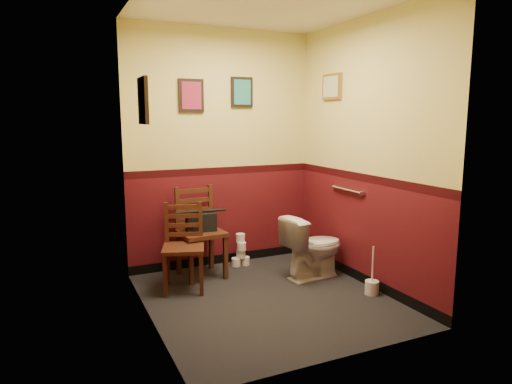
% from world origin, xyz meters
% --- Properties ---
extents(floor, '(2.20, 2.40, 0.00)m').
position_xyz_m(floor, '(0.00, 0.00, 0.00)').
color(floor, black).
rests_on(floor, ground).
extents(ceiling, '(2.20, 2.40, 0.00)m').
position_xyz_m(ceiling, '(0.00, 0.00, 2.70)').
color(ceiling, silver).
rests_on(ceiling, ground).
extents(wall_back, '(2.20, 0.00, 2.70)m').
position_xyz_m(wall_back, '(0.00, 1.20, 1.35)').
color(wall_back, '#4E0F15').
rests_on(wall_back, ground).
extents(wall_front, '(2.20, 0.00, 2.70)m').
position_xyz_m(wall_front, '(0.00, -1.20, 1.35)').
color(wall_front, '#4E0F15').
rests_on(wall_front, ground).
extents(wall_left, '(0.00, 2.40, 2.70)m').
position_xyz_m(wall_left, '(-1.10, 0.00, 1.35)').
color(wall_left, '#4E0F15').
rests_on(wall_left, ground).
extents(wall_right, '(0.00, 2.40, 2.70)m').
position_xyz_m(wall_right, '(1.10, 0.00, 1.35)').
color(wall_right, '#4E0F15').
rests_on(wall_right, ground).
extents(grab_bar, '(0.05, 0.56, 0.06)m').
position_xyz_m(grab_bar, '(1.07, 0.25, 0.95)').
color(grab_bar, silver).
rests_on(grab_bar, wall_right).
extents(framed_print_back_a, '(0.28, 0.04, 0.36)m').
position_xyz_m(framed_print_back_a, '(-0.35, 1.18, 1.95)').
color(framed_print_back_a, black).
rests_on(framed_print_back_a, wall_back).
extents(framed_print_back_b, '(0.26, 0.04, 0.34)m').
position_xyz_m(framed_print_back_b, '(0.25, 1.18, 2.00)').
color(framed_print_back_b, black).
rests_on(framed_print_back_b, wall_back).
extents(framed_print_left, '(0.04, 0.30, 0.38)m').
position_xyz_m(framed_print_left, '(-1.08, 0.10, 1.85)').
color(framed_print_left, black).
rests_on(framed_print_left, wall_left).
extents(framed_print_right, '(0.04, 0.34, 0.28)m').
position_xyz_m(framed_print_right, '(1.08, 0.60, 2.05)').
color(framed_print_right, olive).
rests_on(framed_print_right, wall_right).
extents(toilet, '(0.72, 0.45, 0.67)m').
position_xyz_m(toilet, '(0.72, 0.34, 0.34)').
color(toilet, white).
rests_on(toilet, floor).
extents(toilet_brush, '(0.14, 0.14, 0.48)m').
position_xyz_m(toilet_brush, '(0.99, -0.32, 0.08)').
color(toilet_brush, silver).
rests_on(toilet_brush, floor).
extents(chair_left, '(0.51, 0.51, 0.86)m').
position_xyz_m(chair_left, '(-0.64, 0.60, 0.43)').
color(chair_left, '#4A2516').
rests_on(chair_left, floor).
extents(chair_right, '(0.48, 0.48, 0.97)m').
position_xyz_m(chair_right, '(-0.37, 0.90, 0.49)').
color(chair_right, '#4A2516').
rests_on(chair_right, floor).
extents(handbag, '(0.32, 0.17, 0.23)m').
position_xyz_m(handbag, '(-0.37, 0.86, 0.61)').
color(handbag, black).
rests_on(handbag, chair_right).
extents(tp_stack, '(0.22, 0.13, 0.38)m').
position_xyz_m(tp_stack, '(0.16, 1.02, 0.16)').
color(tp_stack, silver).
rests_on(tp_stack, floor).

